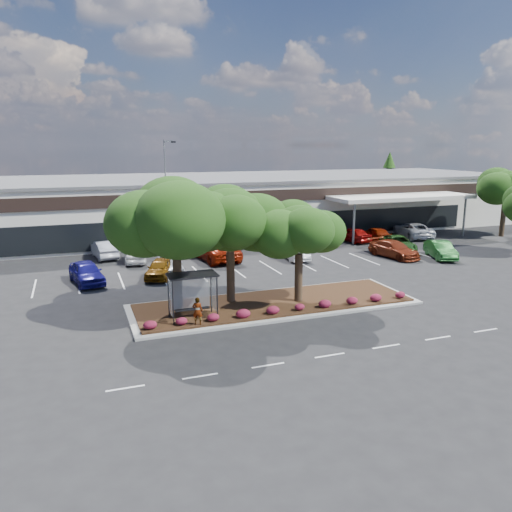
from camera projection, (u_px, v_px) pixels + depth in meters
name	position (u px, v px, depth m)	size (l,w,h in m)	color
ground	(333.00, 322.00, 28.48)	(160.00, 160.00, 0.00)	black
retail_store	(195.00, 204.00, 58.87)	(80.40, 25.20, 6.25)	silver
landscape_island	(274.00, 304.00, 31.44)	(18.00, 6.00, 0.26)	#A0A09B
lane_markings	(265.00, 278.00, 37.97)	(33.12, 20.06, 0.01)	silver
shrub_row	(288.00, 308.00, 29.43)	(17.00, 0.80, 0.50)	maroon
bus_shelter	(192.00, 283.00, 28.14)	(2.75, 1.55, 2.59)	black
island_tree_west	(176.00, 245.00, 28.98)	(7.20, 7.20, 7.89)	#15390C
island_tree_mid	(230.00, 244.00, 30.87)	(6.60, 6.60, 7.32)	#15390C
island_tree_east	(299.00, 250.00, 30.93)	(5.80, 5.80, 6.50)	#15390C
tree_east_far	(505.00, 202.00, 54.60)	(6.40, 6.40, 7.62)	#15390C
conifer_north_east	(388.00, 180.00, 79.28)	(3.96, 3.96, 9.00)	#15390C
person_waiting	(198.00, 311.00, 27.28)	(0.56, 0.37, 1.55)	#594C47
light_pole	(167.00, 197.00, 51.66)	(1.43, 0.68, 10.44)	#A0A09B
car_0	(87.00, 272.00, 36.41)	(1.92, 4.76, 1.62)	navy
car_1	(160.00, 268.00, 38.01)	(1.73, 4.29, 1.46)	#623A08
car_2	(171.00, 264.00, 39.35)	(1.71, 4.25, 1.45)	#B4B8C0
car_4	(293.00, 250.00, 44.30)	(1.62, 4.65, 1.53)	white
car_6	(394.00, 249.00, 44.84)	(2.09, 5.14, 1.49)	maroon
car_7	(440.00, 250.00, 44.52)	(1.62, 4.65, 1.53)	#1C5520
car_8	(398.00, 243.00, 47.67)	(2.37, 5.14, 1.43)	#1E4719
car_9	(136.00, 254.00, 42.96)	(1.78, 4.43, 1.51)	white
car_10	(104.00, 249.00, 44.68)	(1.66, 4.76, 1.57)	#B5B8C2
car_11	(219.00, 246.00, 46.13)	(1.60, 4.60, 1.51)	#B0B5BB
car_12	(216.00, 251.00, 43.75)	(2.84, 6.15, 1.71)	maroon
car_13	(262.00, 238.00, 50.00)	(1.99, 4.95, 1.69)	maroon
car_14	(312.00, 235.00, 51.47)	(2.75, 5.95, 1.65)	navy
car_15	(352.00, 235.00, 52.10)	(1.81, 4.50, 1.53)	#990D0A
car_16	(375.00, 234.00, 52.55)	(1.80, 4.47, 1.52)	maroon
car_17	(413.00, 230.00, 54.47)	(2.73, 5.92, 1.65)	silver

